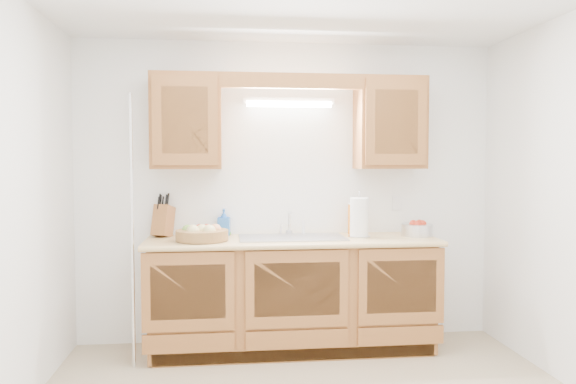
{
  "coord_description": "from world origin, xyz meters",
  "views": [
    {
      "loc": [
        -0.53,
        -3.2,
        1.5
      ],
      "look_at": [
        -0.07,
        0.85,
        1.29
      ],
      "focal_mm": 35.0,
      "sensor_mm": 36.0,
      "label": 1
    }
  ],
  "objects": [
    {
      "name": "knife_block",
      "position": [
        -1.03,
        1.41,
        1.03
      ],
      "size": [
        0.19,
        0.24,
        0.36
      ],
      "rotation": [
        0.0,
        0.0,
        -0.38
      ],
      "color": "#9F5D2E",
      "rests_on": "countertop"
    },
    {
      "name": "valance",
      "position": [
        0.0,
        1.19,
        2.14
      ],
      "size": [
        2.2,
        0.05,
        0.12
      ],
      "primitive_type": "cube",
      "color": "#9F5D2E",
      "rests_on": "room"
    },
    {
      "name": "sponge",
      "position": [
        -0.54,
        1.44,
        0.91
      ],
      "size": [
        0.12,
        0.08,
        0.02
      ],
      "rotation": [
        0.0,
        0.0,
        -0.12
      ],
      "color": "#CC333F",
      "rests_on": "countertop"
    },
    {
      "name": "sink",
      "position": [
        0.0,
        1.21,
        0.83
      ],
      "size": [
        0.84,
        0.46,
        0.36
      ],
      "color": "#9E9EA3",
      "rests_on": "countertop"
    },
    {
      "name": "wire_shelf_pole",
      "position": [
        -1.2,
        0.94,
        1.0
      ],
      "size": [
        0.03,
        0.03,
        2.0
      ],
      "primitive_type": "cylinder",
      "color": "silver",
      "rests_on": "ground"
    },
    {
      "name": "base_cabinets",
      "position": [
        0.0,
        1.2,
        0.44
      ],
      "size": [
        2.2,
        0.6,
        0.86
      ],
      "primitive_type": "cube",
      "color": "#9F5D2E",
      "rests_on": "ground"
    },
    {
      "name": "apple_bowl",
      "position": [
        1.03,
        1.21,
        0.96
      ],
      "size": [
        0.3,
        0.3,
        0.13
      ],
      "rotation": [
        0.0,
        0.0,
        -0.21
      ],
      "color": "silver",
      "rests_on": "countertop"
    },
    {
      "name": "soap_bottle",
      "position": [
        -0.54,
        1.44,
        1.01
      ],
      "size": [
        0.11,
        0.11,
        0.22
      ],
      "primitive_type": "imported",
      "rotation": [
        0.0,
        0.0,
        -0.1
      ],
      "color": "blue",
      "rests_on": "countertop"
    },
    {
      "name": "upper_cabinet_left",
      "position": [
        -0.83,
        1.33,
        1.83
      ],
      "size": [
        0.55,
        0.33,
        0.75
      ],
      "primitive_type": "cube",
      "color": "#9F5D2E",
      "rests_on": "room"
    },
    {
      "name": "orange_canister",
      "position": [
        0.54,
        1.39,
        1.03
      ],
      "size": [
        0.11,
        0.11,
        0.26
      ],
      "rotation": [
        0.0,
        0.0,
        -0.42
      ],
      "color": "orange",
      "rests_on": "countertop"
    },
    {
      "name": "room",
      "position": [
        0.0,
        0.0,
        1.25
      ],
      "size": [
        3.52,
        3.5,
        2.5
      ],
      "color": "tan",
      "rests_on": "ground"
    },
    {
      "name": "fruit_basket",
      "position": [
        -0.71,
        1.12,
        0.96
      ],
      "size": [
        0.45,
        0.45,
        0.13
      ],
      "rotation": [
        0.0,
        0.0,
        -0.14
      ],
      "color": "olive",
      "rests_on": "countertop"
    },
    {
      "name": "outlet_plate",
      "position": [
        0.95,
        1.49,
        1.15
      ],
      "size": [
        0.08,
        0.01,
        0.12
      ],
      "primitive_type": "cube",
      "color": "white",
      "rests_on": "room"
    },
    {
      "name": "fluorescent_fixture",
      "position": [
        0.0,
        1.42,
        2.0
      ],
      "size": [
        0.76,
        0.08,
        0.08
      ],
      "color": "white",
      "rests_on": "room"
    },
    {
      "name": "paper_towel",
      "position": [
        0.54,
        1.18,
        1.06
      ],
      "size": [
        0.18,
        0.18,
        0.37
      ],
      "rotation": [
        0.0,
        0.0,
        -0.22
      ],
      "color": "silver",
      "rests_on": "countertop"
    },
    {
      "name": "countertop",
      "position": [
        0.0,
        1.19,
        0.88
      ],
      "size": [
        2.3,
        0.63,
        0.04
      ],
      "primitive_type": "cube",
      "color": "#E5C078",
      "rests_on": "base_cabinets"
    },
    {
      "name": "upper_cabinet_right",
      "position": [
        0.83,
        1.33,
        1.83
      ],
      "size": [
        0.55,
        0.33,
        0.75
      ],
      "primitive_type": "cube",
      "color": "#9F5D2E",
      "rests_on": "room"
    }
  ]
}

